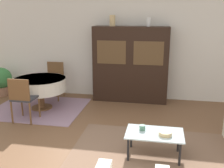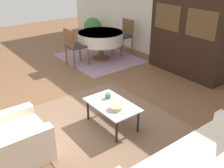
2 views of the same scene
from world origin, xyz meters
name	(u,v)px [view 2 (image 2 of 2)]	position (x,y,z in m)	size (l,w,h in m)	color
ground_plane	(47,113)	(0.00, 0.00, 0.00)	(14.00, 14.00, 0.00)	brown
wall_back	(188,12)	(0.00, 3.63, 1.35)	(10.00, 0.06, 2.70)	silver
area_rug	(108,128)	(1.03, 0.59, 0.01)	(2.71, 2.16, 0.01)	brown
dining_rug	(99,58)	(-1.73, 2.33, 0.01)	(2.08, 1.76, 0.01)	gray
armchair	(7,142)	(0.79, -0.89, 0.28)	(0.82, 0.89, 0.76)	silver
coffee_table	(112,106)	(1.01, 0.67, 0.36)	(0.89, 0.54, 0.39)	black
display_cabinet	(188,34)	(0.31, 3.34, 0.94)	(1.86, 0.48, 1.87)	black
dining_table	(101,38)	(-1.67, 2.35, 0.58)	(1.19, 1.19, 0.72)	brown
dining_chair_near	(74,44)	(-1.67, 1.54, 0.55)	(0.44, 0.44, 0.94)	brown
dining_chair_far	(124,34)	(-1.67, 3.15, 0.55)	(0.44, 0.44, 0.94)	brown
cup	(108,96)	(0.81, 0.74, 0.45)	(0.09, 0.09, 0.08)	#4C7A60
bowl	(116,108)	(1.17, 0.62, 0.44)	(0.20, 0.20, 0.06)	tan
potted_plant	(93,28)	(-3.17, 3.09, 0.44)	(0.57, 0.57, 0.77)	#93664C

